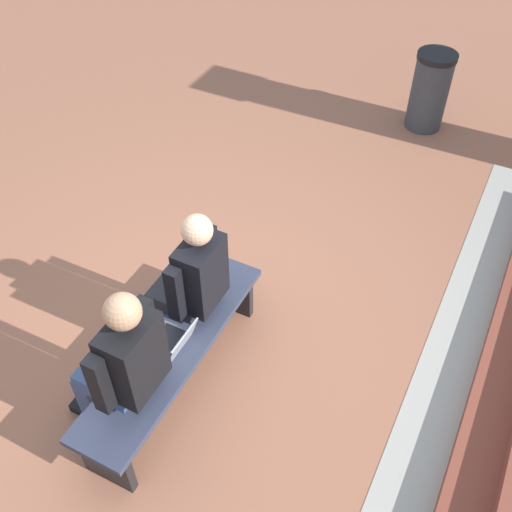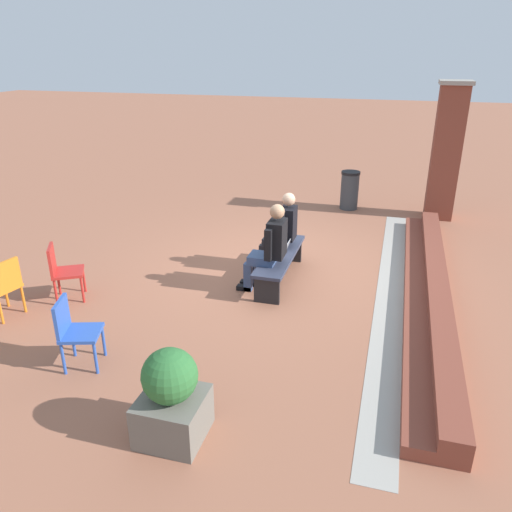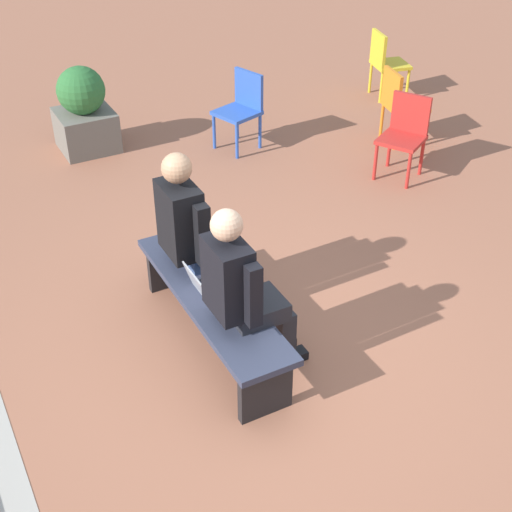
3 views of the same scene
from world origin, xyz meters
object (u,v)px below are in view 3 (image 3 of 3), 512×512
Objects in this scene: person_student at (243,288)px; plastic_chair_near_bench_right at (405,131)px; person_adult at (195,230)px; plastic_chair_far_right at (385,60)px; bench at (212,304)px; plastic_chair_mid_courtyard at (242,106)px; planter at (84,112)px; laptop at (209,287)px; plastic_chair_by_pillar at (400,102)px.

plastic_chair_near_bench_right is at bearing -56.48° from person_student.
plastic_chair_far_right is (2.92, -3.92, -0.25)m from person_adult.
bench is 3.24m from plastic_chair_near_bench_right.
plastic_chair_near_bench_right is (1.09, -2.80, -0.25)m from person_adult.
plastic_chair_mid_courtyard is at bearing -27.00° from person_student.
person_adult is at bearing 111.19° from plastic_chair_near_bench_right.
person_adult is at bearing 146.27° from plastic_chair_mid_courtyard.
planter reaches higher than plastic_chair_near_bench_right.
person_student is at bearing 123.52° from plastic_chair_near_bench_right.
plastic_chair_near_bench_right reaches higher than bench.
person_student reaches higher than plastic_chair_mid_courtyard.
planter is (3.99, -0.10, -0.28)m from person_student.
plastic_chair_near_bench_right is 0.89× the size of planter.
laptop is 3.95m from plastic_chair_by_pillar.
laptop is 0.34× the size of planter.
plastic_chair_by_pillar is (2.51, -3.24, -0.23)m from person_student.
laptop is at bearing 177.23° from planter.
bench is 2.14× the size of plastic_chair_by_pillar.
person_student is 4.00m from planter.
plastic_chair_far_right is (0.45, -2.28, 0.00)m from plastic_chair_mid_courtyard.
bench is 3.95m from plastic_chair_by_pillar.
plastic_chair_far_right is 1.00× the size of plastic_chair_near_bench_right.
person_adult is at bearing -9.63° from bench.
plastic_chair_far_right is at bearing -94.42° from planter.
plastic_chair_mid_courtyard is 1.73m from planter.
plastic_chair_mid_courtyard is (2.86, -1.73, -0.02)m from laptop.
plastic_chair_mid_courtyard and plastic_chair_near_bench_right have the same top height.
bench is at bearing -145.01° from laptop.
person_adult is 1.63× the size of plastic_chair_near_bench_right.
plastic_chair_far_right is at bearing -31.45° from plastic_chair_near_bench_right.
plastic_chair_near_bench_right is at bearing -140.19° from plastic_chair_mid_courtyard.
plastic_chair_by_pillar is at bearing -57.31° from laptop.
plastic_chair_by_pillar is at bearing -33.91° from plastic_chair_near_bench_right.
planter is at bearing 85.58° from plastic_chair_far_right.
plastic_chair_by_pillar is at bearing -61.74° from person_adult.
planter is (2.13, 2.71, -0.04)m from plastic_chair_near_bench_right.
planter is (1.48, 3.15, -0.04)m from plastic_chair_by_pillar.
plastic_chair_near_bench_right is at bearing 148.55° from plastic_chair_far_right.
bench is 5.63× the size of laptop.
laptop is (0.38, 0.08, -0.21)m from person_student.
person_student is (-0.36, -0.07, 0.36)m from bench.
person_student reaches higher than plastic_chair_by_pillar.
plastic_chair_mid_courtyard is at bearing -115.78° from planter.
planter is (3.22, -0.09, -0.29)m from person_adult.
laptop is 5.20m from plastic_chair_far_right.
bench is at bearing 10.37° from person_student.
person_adult reaches higher than plastic_chair_mid_courtyard.
laptop is 0.38× the size of plastic_chair_far_right.
plastic_chair_near_bench_right is 3.45m from planter.
person_student reaches higher than planter.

